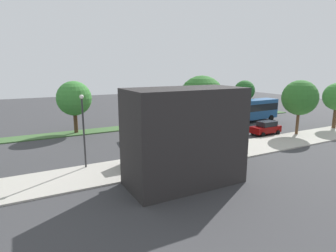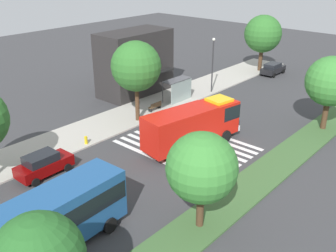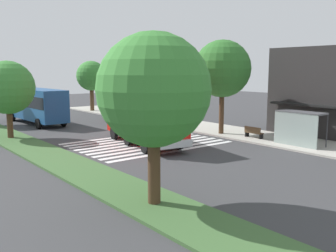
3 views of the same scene
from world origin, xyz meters
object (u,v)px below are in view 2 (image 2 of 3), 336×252
object	(u,v)px
fire_truck	(195,123)
fire_hydrant	(86,140)
bus_stop_shelter	(179,86)
sidewalk_tree_far_east	(263,34)
transit_bus	(43,223)
street_lamp	(213,61)
sidewalk_tree_center	(136,66)
parked_car_west	(44,164)
median_tree_center	(331,82)
bench_near_shelter	(155,106)
parked_car_mid	(273,69)
median_tree_west	(202,168)

from	to	relation	value
fire_truck	fire_hydrant	distance (m)	9.69
fire_truck	bus_stop_shelter	bearing A→B (deg)	56.86
fire_hydrant	sidewalk_tree_far_east	bearing A→B (deg)	0.91
transit_bus	bus_stop_shelter	world-z (taller)	transit_bus
fire_hydrant	transit_bus	bearing A→B (deg)	-136.61
street_lamp	sidewalk_tree_center	world-z (taller)	sidewalk_tree_center
parked_car_west	transit_bus	world-z (taller)	transit_bus
median_tree_center	fire_truck	bearing A→B (deg)	146.13
transit_bus	street_lamp	distance (m)	30.65
bench_near_shelter	median_tree_center	xyz separation A→B (m)	(7.23, -15.37, 4.22)
bus_stop_shelter	sidewalk_tree_center	size ratio (longest dim) A/B	0.44
parked_car_mid	median_tree_center	bearing A→B (deg)	-137.84
median_tree_center	transit_bus	bearing A→B (deg)	169.80
sidewalk_tree_center	median_tree_center	world-z (taller)	sidewalk_tree_center
sidewalk_tree_center	street_lamp	bearing A→B (deg)	-1.88
parked_car_west	fire_hydrant	size ratio (longest dim) A/B	6.18
bench_near_shelter	median_tree_west	xyz separation A→B (m)	(-12.39, -15.37, 3.59)
sidewalk_tree_center	median_tree_center	distance (m)	18.13
bus_stop_shelter	parked_car_mid	bearing A→B (deg)	-8.91
sidewalk_tree_center	parked_car_west	bearing A→B (deg)	-169.73
sidewalk_tree_center	median_tree_west	xyz separation A→B (m)	(-9.28, -14.87, -1.49)
sidewalk_tree_center	sidewalk_tree_far_east	world-z (taller)	sidewalk_tree_center
bus_stop_shelter	median_tree_center	world-z (taller)	median_tree_center
sidewalk_tree_far_east	parked_car_mid	bearing A→B (deg)	-96.66
median_tree_center	fire_hydrant	distance (m)	22.84
parked_car_west	parked_car_mid	distance (m)	36.51
bus_stop_shelter	sidewalk_tree_center	distance (m)	8.07
parked_car_west	bench_near_shelter	bearing A→B (deg)	8.77
median_tree_west	transit_bus	bearing A→B (deg)	147.24
bench_near_shelter	sidewalk_tree_center	bearing A→B (deg)	-170.87
fire_truck	median_tree_center	bearing A→B (deg)	-23.92
parked_car_west	fire_hydrant	xyz separation A→B (m)	(5.27, 1.70, -0.43)
parked_car_west	bus_stop_shelter	xyz separation A→B (m)	(19.26, 2.71, 0.96)
sidewalk_tree_center	sidewalk_tree_far_east	distance (m)	24.62
bench_near_shelter	fire_hydrant	world-z (taller)	bench_near_shelter
parked_car_west	fire_hydrant	world-z (taller)	parked_car_west
fire_truck	sidewalk_tree_far_east	distance (m)	26.43
transit_bus	median_tree_west	world-z (taller)	median_tree_west
fire_truck	fire_hydrant	size ratio (longest dim) A/B	13.90
fire_truck	parked_car_west	size ratio (longest dim) A/B	2.25
street_lamp	fire_truck	bearing A→B (deg)	-150.31
parked_car_mid	sidewalk_tree_far_east	bearing A→B (deg)	83.38
parked_car_west	bus_stop_shelter	distance (m)	19.48
transit_bus	street_lamp	bearing A→B (deg)	-163.94
median_tree_center	bus_stop_shelter	bearing A→B (deg)	101.86
sidewalk_tree_center	fire_hydrant	distance (m)	8.63
street_lamp	median_tree_west	world-z (taller)	street_lamp
bus_stop_shelter	parked_car_west	bearing A→B (deg)	-172.00
fire_truck	parked_car_west	world-z (taller)	fire_truck
sidewalk_tree_center	median_tree_center	xyz separation A→B (m)	(10.34, -14.87, -0.86)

